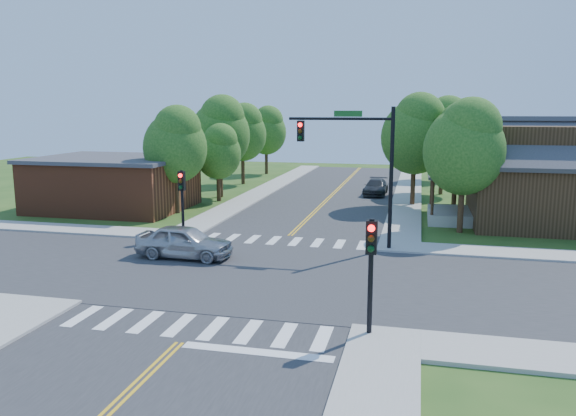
% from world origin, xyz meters
% --- Properties ---
extents(ground, '(100.00, 100.00, 0.00)m').
position_xyz_m(ground, '(0.00, 0.00, 0.00)').
color(ground, '#264B17').
rests_on(ground, ground).
extents(road_ns, '(10.00, 90.00, 0.04)m').
position_xyz_m(road_ns, '(0.00, 0.00, 0.02)').
color(road_ns, '#2D2D30').
rests_on(road_ns, ground).
extents(road_ew, '(90.00, 10.00, 0.04)m').
position_xyz_m(road_ew, '(0.00, 0.00, 0.03)').
color(road_ew, '#2D2D30').
rests_on(road_ew, ground).
extents(intersection_patch, '(10.20, 10.20, 0.06)m').
position_xyz_m(intersection_patch, '(0.00, 0.00, 0.00)').
color(intersection_patch, '#2D2D30').
rests_on(intersection_patch, ground).
extents(sidewalk_ne, '(40.00, 40.00, 0.14)m').
position_xyz_m(sidewalk_ne, '(15.82, 15.82, 0.07)').
color(sidewalk_ne, '#9E9B93').
rests_on(sidewalk_ne, ground).
extents(sidewalk_nw, '(40.00, 40.00, 0.14)m').
position_xyz_m(sidewalk_nw, '(-15.82, 15.82, 0.07)').
color(sidewalk_nw, '#9E9B93').
rests_on(sidewalk_nw, ground).
extents(crosswalk_north, '(8.85, 2.00, 0.01)m').
position_xyz_m(crosswalk_north, '(0.00, 6.20, 0.05)').
color(crosswalk_north, white).
rests_on(crosswalk_north, ground).
extents(crosswalk_south, '(8.85, 2.00, 0.01)m').
position_xyz_m(crosswalk_south, '(0.00, -6.20, 0.05)').
color(crosswalk_south, white).
rests_on(crosswalk_south, ground).
extents(centerline, '(0.30, 90.00, 0.01)m').
position_xyz_m(centerline, '(0.00, 0.00, 0.05)').
color(centerline, yellow).
rests_on(centerline, ground).
extents(stop_bar, '(4.60, 0.45, 0.09)m').
position_xyz_m(stop_bar, '(2.50, -7.60, 0.00)').
color(stop_bar, white).
rests_on(stop_bar, ground).
extents(signal_mast_ne, '(5.30, 0.42, 7.20)m').
position_xyz_m(signal_mast_ne, '(3.91, 5.59, 4.85)').
color(signal_mast_ne, black).
rests_on(signal_mast_ne, ground).
extents(signal_pole_se, '(0.34, 0.42, 3.80)m').
position_xyz_m(signal_pole_se, '(5.60, -5.62, 2.66)').
color(signal_pole_se, black).
rests_on(signal_pole_se, ground).
extents(signal_pole_nw, '(0.34, 0.42, 3.80)m').
position_xyz_m(signal_pole_nw, '(-5.60, 5.58, 2.66)').
color(signal_pole_nw, black).
rests_on(signal_pole_nw, ground).
extents(house_ne, '(13.05, 8.80, 7.11)m').
position_xyz_m(house_ne, '(15.11, 14.23, 3.33)').
color(house_ne, black).
rests_on(house_ne, ground).
extents(building_nw, '(10.40, 8.40, 3.73)m').
position_xyz_m(building_nw, '(-14.20, 13.20, 1.88)').
color(building_nw, brown).
rests_on(building_nw, ground).
extents(tree_e_a, '(4.57, 4.34, 7.76)m').
position_xyz_m(tree_e_a, '(9.45, 10.73, 5.09)').
color(tree_e_a, '#382314').
rests_on(tree_e_a, ground).
extents(tree_e_b, '(4.46, 4.24, 7.59)m').
position_xyz_m(tree_e_b, '(9.47, 17.78, 4.97)').
color(tree_e_b, '#382314').
rests_on(tree_e_b, ground).
extents(tree_e_c, '(4.80, 4.56, 8.16)m').
position_xyz_m(tree_e_c, '(8.83, 25.59, 5.34)').
color(tree_e_c, '#382314').
rests_on(tree_e_c, ground).
extents(tree_e_d, '(4.19, 3.98, 7.12)m').
position_xyz_m(tree_e_d, '(8.91, 34.89, 4.66)').
color(tree_e_d, '#382314').
rests_on(tree_e_d, ground).
extents(tree_w_a, '(4.33, 4.11, 7.36)m').
position_xyz_m(tree_w_a, '(-9.08, 12.65, 4.82)').
color(tree_w_a, '#382314').
rests_on(tree_w_a, ground).
extents(tree_w_b, '(4.82, 4.58, 8.20)m').
position_xyz_m(tree_w_b, '(-8.58, 20.05, 5.37)').
color(tree_w_b, '#382314').
rests_on(tree_w_b, ground).
extents(tree_w_c, '(4.49, 4.27, 7.64)m').
position_xyz_m(tree_w_c, '(-9.25, 27.98, 5.00)').
color(tree_w_c, '#382314').
rests_on(tree_w_c, ground).
extents(tree_w_d, '(4.36, 4.14, 7.41)m').
position_xyz_m(tree_w_d, '(-9.28, 36.51, 4.85)').
color(tree_w_d, '#382314').
rests_on(tree_w_d, ground).
extents(tree_house, '(4.87, 4.62, 8.27)m').
position_xyz_m(tree_house, '(6.62, 19.21, 5.42)').
color(tree_house, '#382314').
rests_on(tree_house, ground).
extents(tree_bldg, '(3.54, 3.36, 6.02)m').
position_xyz_m(tree_bldg, '(-8.05, 18.10, 3.94)').
color(tree_bldg, '#382314').
rests_on(tree_bldg, ground).
extents(car_silver, '(2.15, 4.76, 1.58)m').
position_xyz_m(car_silver, '(-3.86, 1.78, 0.79)').
color(car_silver, '#AAACB1').
rests_on(car_silver, ground).
extents(car_dgrey, '(2.10, 4.50, 1.27)m').
position_xyz_m(car_dgrey, '(3.50, 23.94, 0.63)').
color(car_dgrey, '#2A2B2E').
rests_on(car_dgrey, ground).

